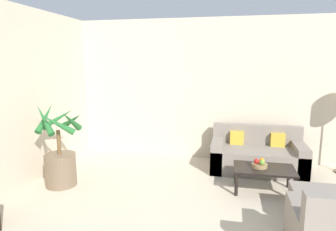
# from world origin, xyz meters

# --- Properties ---
(wall_back) EXTENTS (8.79, 0.06, 2.70)m
(wall_back) POSITION_xyz_m (0.00, 5.79, 1.35)
(wall_back) COLOR beige
(wall_back) RESTS_ON ground_plane
(potted_palm) EXTENTS (0.75, 0.76, 1.29)m
(potted_palm) POSITION_xyz_m (-3.12, 3.92, 0.43)
(potted_palm) COLOR brown
(potted_palm) RESTS_ON ground_plane
(sofa_loveseat) EXTENTS (1.57, 0.84, 0.75)m
(sofa_loveseat) POSITION_xyz_m (-0.12, 5.24, 0.26)
(sofa_loveseat) COLOR gray
(sofa_loveseat) RESTS_ON ground_plane
(coffee_table) EXTENTS (0.87, 0.55, 0.36)m
(coffee_table) POSITION_xyz_m (-0.09, 4.35, 0.31)
(coffee_table) COLOR black
(coffee_table) RESTS_ON ground_plane
(fruit_bowl) EXTENTS (0.23, 0.23, 0.05)m
(fruit_bowl) POSITION_xyz_m (-0.16, 4.36, 0.39)
(fruit_bowl) COLOR #997A4C
(fruit_bowl) RESTS_ON coffee_table
(apple_red) EXTENTS (0.08, 0.08, 0.08)m
(apple_red) POSITION_xyz_m (-0.20, 4.35, 0.46)
(apple_red) COLOR red
(apple_red) RESTS_ON fruit_bowl
(apple_green) EXTENTS (0.08, 0.08, 0.08)m
(apple_green) POSITION_xyz_m (-0.13, 4.31, 0.45)
(apple_green) COLOR olive
(apple_green) RESTS_ON fruit_bowl
(orange_fruit) EXTENTS (0.08, 0.08, 0.08)m
(orange_fruit) POSITION_xyz_m (-0.12, 4.39, 0.46)
(orange_fruit) COLOR orange
(orange_fruit) RESTS_ON fruit_bowl
(ottoman) EXTENTS (0.56, 0.56, 0.38)m
(ottoman) POSITION_xyz_m (0.45, 3.60, 0.19)
(ottoman) COLOR gray
(ottoman) RESTS_ON ground_plane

